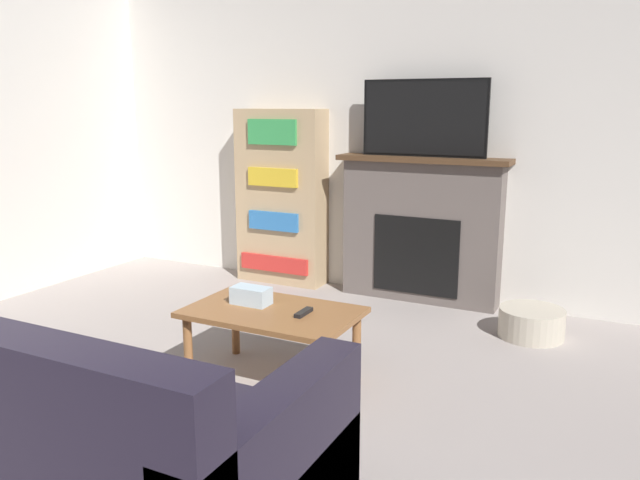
{
  "coord_description": "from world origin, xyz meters",
  "views": [
    {
      "loc": [
        1.65,
        -0.64,
        1.53
      ],
      "look_at": [
        0.03,
        2.6,
        0.74
      ],
      "focal_mm": 35.0,
      "sensor_mm": 36.0,
      "label": 1
    }
  ],
  "objects": [
    {
      "name": "tissue_box",
      "position": [
        -0.22,
        2.22,
        0.47
      ],
      "size": [
        0.22,
        0.12,
        0.1
      ],
      "color": "silver",
      "rests_on": "coffee_table"
    },
    {
      "name": "coffee_table",
      "position": [
        -0.06,
        2.19,
        0.36
      ],
      "size": [
        0.94,
        0.59,
        0.42
      ],
      "color": "brown",
      "rests_on": "ground_plane"
    },
    {
      "name": "bookshelf",
      "position": [
        -1.04,
        3.98,
        0.75
      ],
      "size": [
        0.78,
        0.29,
        1.5
      ],
      "color": "tan",
      "rests_on": "ground_plane"
    },
    {
      "name": "tv",
      "position": [
        0.21,
        3.98,
        1.43
      ],
      "size": [
        0.97,
        0.03,
        0.58
      ],
      "color": "black",
      "rests_on": "fireplace"
    },
    {
      "name": "fireplace",
      "position": [
        0.21,
        4.0,
        0.58
      ],
      "size": [
        1.34,
        0.28,
        1.14
      ],
      "color": "#605651",
      "rests_on": "ground_plane"
    },
    {
      "name": "remote_control",
      "position": [
        0.13,
        2.2,
        0.43
      ],
      "size": [
        0.04,
        0.15,
        0.02
      ],
      "color": "black",
      "rests_on": "coffee_table"
    },
    {
      "name": "storage_basket",
      "position": [
        1.15,
        3.55,
        0.1
      ],
      "size": [
        0.43,
        0.43,
        0.2
      ],
      "color": "#BCB29E",
      "rests_on": "ground_plane"
    },
    {
      "name": "couch",
      "position": [
        -0.28,
        0.78,
        0.3
      ],
      "size": [
        2.24,
        0.95,
        0.91
      ],
      "color": "black",
      "rests_on": "ground_plane"
    },
    {
      "name": "wall_back",
      "position": [
        0.0,
        4.15,
        1.35
      ],
      "size": [
        6.51,
        0.06,
        2.7
      ],
      "color": "silver",
      "rests_on": "ground_plane"
    }
  ]
}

